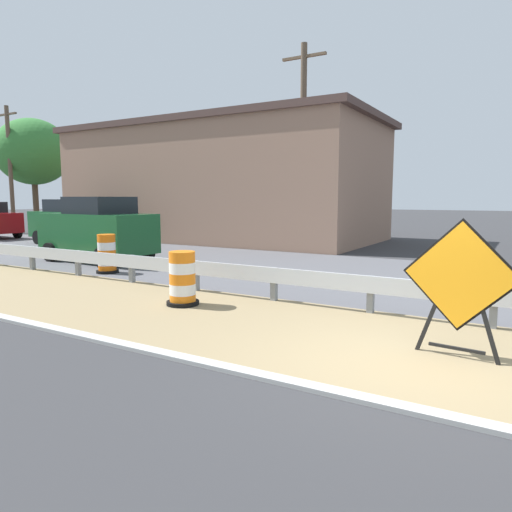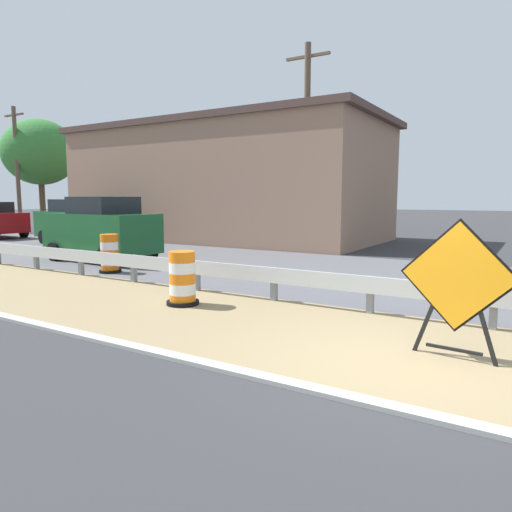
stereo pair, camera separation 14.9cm
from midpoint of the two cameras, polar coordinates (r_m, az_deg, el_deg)
name	(u,v)px [view 1 (the left image)]	position (r m, az deg, el deg)	size (l,w,h in m)	color
ground_plane	(402,365)	(6.40, 16.89, -12.70)	(160.00, 160.00, 0.00)	#333335
median_dirt_strip	(414,349)	(7.07, 18.33, -10.81)	(3.85, 120.00, 0.01)	#8E7A56
far_lane_asphalt	(465,284)	(12.65, 23.99, -3.18)	(7.74, 120.00, 0.00)	#56565B
curb_near_edge	(373,403)	(5.23, 13.32, -17.17)	(0.20, 120.00, 0.11)	#ADADA8
guardrail_median	(318,281)	(9.17, 7.23, -3.08)	(0.18, 49.29, 0.71)	silver
warning_sign_diamond	(460,282)	(6.68, 23.20, -2.94)	(0.17, 1.51, 1.89)	black
traffic_barrel_nearest	(182,281)	(9.40, -9.49, -3.04)	(0.65, 0.65, 1.08)	orange
traffic_barrel_close	(107,255)	(13.91, -18.17, 0.06)	(0.63, 0.63, 1.11)	orange
car_lead_near_lane	(98,229)	(16.51, -19.11, 3.12)	(2.16, 4.11, 2.17)	#195128
car_trailing_near_lane	(75,222)	(22.93, -21.54, 3.92)	(2.10, 4.73, 2.07)	#195128
roadside_shop_near	(223,182)	(24.68, -4.27, 9.01)	(8.10, 16.33, 5.85)	#93705B
utility_pole_near	(303,146)	(18.55, 5.56, 13.32)	(0.24, 1.80, 7.96)	brown
utility_pole_mid	(10,168)	(31.76, -28.12, 9.55)	(0.24, 1.80, 7.52)	brown
tree_roadside	(33,152)	(33.47, -25.88, 11.44)	(4.62, 4.62, 7.13)	#4C3D2D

